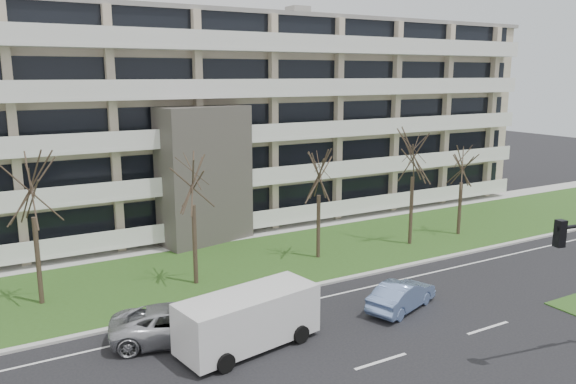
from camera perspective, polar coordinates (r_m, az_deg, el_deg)
ground at (r=23.19m, az=9.41°, el=-16.62°), size 160.00×160.00×0.00m
grass_verge at (r=33.38m, az=-4.79°, el=-7.36°), size 90.00×10.00×0.06m
curb at (r=29.19m, az=-0.61°, el=-10.15°), size 90.00×0.35×0.12m
sidewalk at (r=38.21m, az=-8.26°, el=-4.92°), size 90.00×2.00×0.08m
lane_edge_line at (r=28.00m, az=0.91°, el=-11.25°), size 90.00×0.12×0.01m
apartment_building at (r=43.18m, az=-11.90°, el=7.13°), size 60.50×15.10×18.75m
silver_pickup at (r=24.60m, az=-11.19°, el=-12.97°), size 6.00×4.08×1.53m
blue_sedan at (r=27.68m, az=11.48°, el=-10.24°), size 4.45×2.80×1.39m
white_van at (r=23.49m, az=-3.89°, el=-12.33°), size 6.24×3.21×2.31m
tree_2 at (r=28.80m, az=-24.70°, el=0.93°), size 3.91×3.91×7.81m
tree_3 at (r=29.23m, az=-9.70°, el=1.88°), size 3.87×3.87×7.73m
tree_4 at (r=33.24m, az=3.17°, el=2.22°), size 3.50×3.50×6.99m
tree_5 at (r=36.73m, az=12.67°, el=4.21°), size 4.04×4.04×8.08m
tree_6 at (r=40.07m, az=17.32°, el=2.93°), size 3.31×3.31×6.63m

